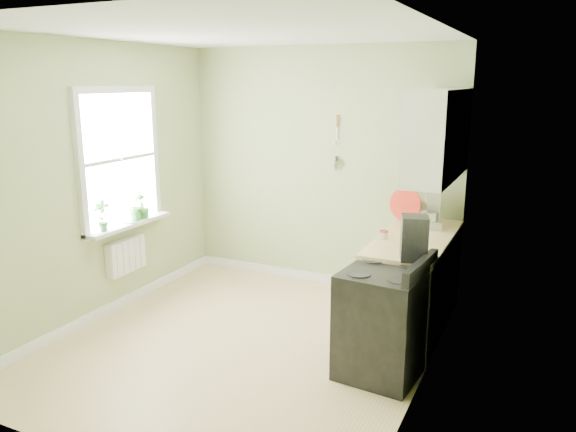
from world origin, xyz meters
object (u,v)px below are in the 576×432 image
at_px(stand_mixer, 432,210).
at_px(coffee_maker, 414,239).
at_px(stove, 384,321).
at_px(kettle, 409,208).

relative_size(stand_mixer, coffee_maker, 1.09).
height_order(stove, kettle, kettle).
xyz_separation_m(stove, stand_mixer, (0.07, 1.37, 0.63)).
xyz_separation_m(kettle, coffee_maker, (0.38, -1.42, 0.07)).
xyz_separation_m(stove, kettle, (-0.23, 1.67, 0.56)).
relative_size(stove, kettle, 5.03).
relative_size(stove, stand_mixer, 2.52).
relative_size(kettle, coffee_maker, 0.54).
height_order(stove, coffee_maker, coffee_maker).
height_order(kettle, coffee_maker, coffee_maker).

